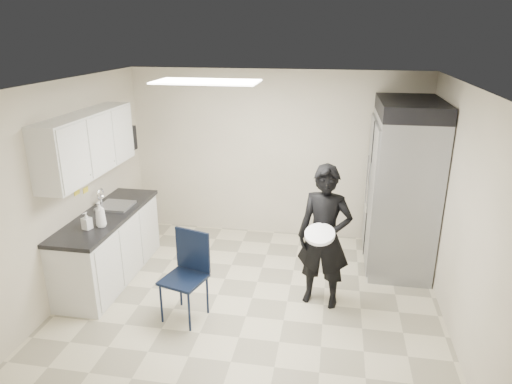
% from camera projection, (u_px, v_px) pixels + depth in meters
% --- Properties ---
extents(floor, '(4.50, 4.50, 0.00)m').
position_uv_depth(floor, '(252.00, 298.00, 5.65)').
color(floor, '#BDB495').
rests_on(floor, ground).
extents(ceiling, '(4.50, 4.50, 0.00)m').
position_uv_depth(ceiling, '(251.00, 84.00, 4.78)').
color(ceiling, silver).
rests_on(ceiling, back_wall).
extents(back_wall, '(4.50, 0.00, 4.50)m').
position_uv_depth(back_wall, '(275.00, 155.00, 7.07)').
color(back_wall, beige).
rests_on(back_wall, floor).
extents(left_wall, '(0.00, 4.00, 4.00)m').
position_uv_depth(left_wall, '(71.00, 189.00, 5.58)').
color(left_wall, beige).
rests_on(left_wall, floor).
extents(right_wall, '(0.00, 4.00, 4.00)m').
position_uv_depth(right_wall, '(460.00, 213.00, 4.84)').
color(right_wall, beige).
rests_on(right_wall, floor).
extents(ceiling_panel, '(1.20, 0.60, 0.02)m').
position_uv_depth(ceiling_panel, '(207.00, 82.00, 5.25)').
color(ceiling_panel, white).
rests_on(ceiling_panel, ceiling).
extents(lower_counter, '(0.60, 1.90, 0.86)m').
position_uv_depth(lower_counter, '(109.00, 247.00, 6.01)').
color(lower_counter, silver).
rests_on(lower_counter, floor).
extents(countertop, '(0.64, 1.95, 0.05)m').
position_uv_depth(countertop, '(106.00, 215.00, 5.85)').
color(countertop, black).
rests_on(countertop, lower_counter).
extents(sink, '(0.42, 0.40, 0.14)m').
position_uv_depth(sink, '(116.00, 210.00, 6.09)').
color(sink, gray).
rests_on(sink, countertop).
extents(faucet, '(0.02, 0.02, 0.24)m').
position_uv_depth(faucet, '(101.00, 198.00, 6.07)').
color(faucet, silver).
rests_on(faucet, countertop).
extents(upper_cabinets, '(0.35, 1.80, 0.75)m').
position_uv_depth(upper_cabinets, '(88.00, 144.00, 5.56)').
color(upper_cabinets, silver).
rests_on(upper_cabinets, left_wall).
extents(towel_dispenser, '(0.22, 0.30, 0.35)m').
position_uv_depth(towel_dispenser, '(126.00, 139.00, 6.71)').
color(towel_dispenser, black).
rests_on(towel_dispenser, left_wall).
extents(notice_sticker_left, '(0.00, 0.12, 0.07)m').
position_uv_depth(notice_sticker_left, '(77.00, 192.00, 5.70)').
color(notice_sticker_left, yellow).
rests_on(notice_sticker_left, left_wall).
extents(notice_sticker_right, '(0.00, 0.12, 0.07)m').
position_uv_depth(notice_sticker_right, '(86.00, 190.00, 5.90)').
color(notice_sticker_right, yellow).
rests_on(notice_sticker_right, left_wall).
extents(commercial_fridge, '(0.80, 1.35, 2.10)m').
position_uv_depth(commercial_fridge, '(401.00, 193.00, 6.18)').
color(commercial_fridge, gray).
rests_on(commercial_fridge, floor).
extents(fridge_compressor, '(0.80, 1.35, 0.20)m').
position_uv_depth(fridge_compressor, '(411.00, 108.00, 5.79)').
color(fridge_compressor, black).
rests_on(fridge_compressor, commercial_fridge).
extents(folding_chair, '(0.54, 0.54, 0.99)m').
position_uv_depth(folding_chair, '(183.00, 280.00, 5.10)').
color(folding_chair, black).
rests_on(folding_chair, floor).
extents(man_tuxedo, '(0.70, 0.54, 1.73)m').
position_uv_depth(man_tuxedo, '(324.00, 237.00, 5.29)').
color(man_tuxedo, black).
rests_on(man_tuxedo, floor).
extents(bucket_lid, '(0.39, 0.39, 0.04)m').
position_uv_depth(bucket_lid, '(320.00, 234.00, 5.02)').
color(bucket_lid, white).
rests_on(bucket_lid, man_tuxedo).
extents(soap_bottle_a, '(0.14, 0.14, 0.32)m').
position_uv_depth(soap_bottle_a, '(100.00, 214.00, 5.41)').
color(soap_bottle_a, silver).
rests_on(soap_bottle_a, countertop).
extents(soap_bottle_b, '(0.12, 0.12, 0.21)m').
position_uv_depth(soap_bottle_b, '(87.00, 221.00, 5.36)').
color(soap_bottle_b, silver).
rests_on(soap_bottle_b, countertop).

